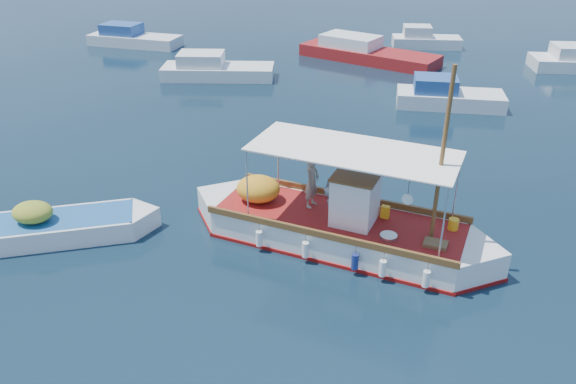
# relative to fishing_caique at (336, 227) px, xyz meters

# --- Properties ---
(ground) EXTENTS (160.00, 160.00, 0.00)m
(ground) POSITION_rel_fishing_caique_xyz_m (-0.70, -0.11, -0.57)
(ground) COLOR black
(ground) RESTS_ON ground
(fishing_caique) EXTENTS (10.34, 4.63, 6.48)m
(fishing_caique) POSITION_rel_fishing_caique_xyz_m (0.00, 0.00, 0.00)
(fishing_caique) COLOR white
(fishing_caique) RESTS_ON ground
(dinghy) EXTENTS (5.94, 3.49, 1.57)m
(dinghy) POSITION_rel_fishing_caique_xyz_m (-9.09, -1.26, -0.24)
(dinghy) COLOR white
(dinghy) RESTS_ON ground
(bg_boat_nw) EXTENTS (7.17, 3.34, 1.80)m
(bg_boat_nw) POSITION_rel_fishing_caique_xyz_m (-9.38, 17.62, -0.08)
(bg_boat_nw) COLOR silver
(bg_boat_nw) RESTS_ON ground
(bg_boat_n) EXTENTS (10.02, 6.61, 1.80)m
(bg_boat_n) POSITION_rel_fishing_caique_xyz_m (-0.35, 23.65, -0.08)
(bg_boat_n) COLOR maroon
(bg_boat_n) RESTS_ON ground
(bg_boat_ne) EXTENTS (5.69, 2.28, 1.80)m
(bg_boat_ne) POSITION_rel_fishing_caique_xyz_m (4.57, 14.67, -0.08)
(bg_boat_ne) COLOR silver
(bg_boat_ne) RESTS_ON ground
(bg_boat_far_w) EXTENTS (7.26, 3.08, 1.80)m
(bg_boat_far_w) POSITION_rel_fishing_caique_xyz_m (-18.14, 25.02, -0.08)
(bg_boat_far_w) COLOR silver
(bg_boat_far_w) RESTS_ON ground
(bg_boat_far_n) EXTENTS (5.18, 2.43, 1.80)m
(bg_boat_far_n) POSITION_rel_fishing_caique_xyz_m (3.88, 28.25, -0.08)
(bg_boat_far_n) COLOR silver
(bg_boat_far_n) RESTS_ON ground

